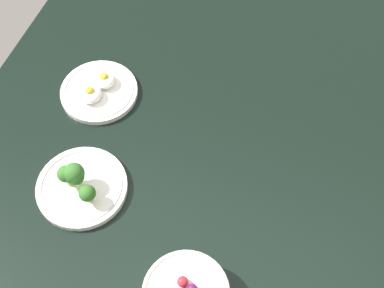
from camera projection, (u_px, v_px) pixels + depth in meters
The scene contains 3 objects.
dining_table at pixel (192, 153), 116.98cm from camera, with size 124.90×102.65×4.00cm, color black.
plate_eggs at pixel (99, 90), 122.09cm from camera, with size 17.91×17.91×5.04cm.
plate_broccoli at pixel (80, 185), 108.30cm from camera, with size 18.93×18.93×8.24cm.
Camera 1 is at (-56.29, -19.65, 102.66)cm, focal length 49.31 mm.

